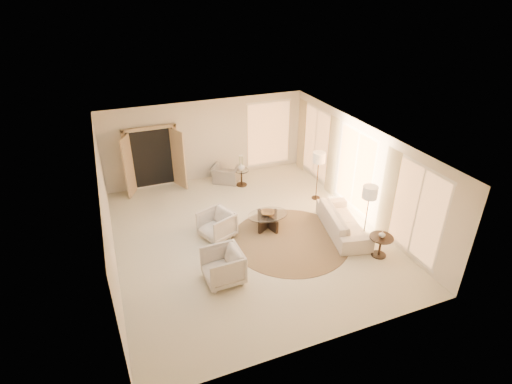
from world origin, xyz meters
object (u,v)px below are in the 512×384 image
object	(u,v)px
armchair_right	(223,265)
end_vase	(382,234)
side_table	(241,176)
side_vase	(241,167)
sofa	(343,222)
floor_lamp_far	(370,195)
coffee_table	(268,219)
bowl	(268,213)
floor_lamp_near	(319,160)
armchair_left	(217,223)
accent_chair	(226,172)
end_table	(381,243)

from	to	relation	value
armchair_right	end_vase	xyz separation A→B (m)	(4.02, -0.56, 0.20)
side_table	side_vase	world-z (taller)	side_vase
sofa	floor_lamp_far	world-z (taller)	floor_lamp_far
coffee_table	bowl	size ratio (longest dim) A/B	4.01
side_table	floor_lamp_far	size ratio (longest dim) A/B	0.35
floor_lamp_near	side_vase	xyz separation A→B (m)	(-1.93, 1.77, -0.67)
armchair_left	side_vase	xyz separation A→B (m)	(1.68, 2.69, 0.27)
armchair_right	bowl	distance (m)	2.53
accent_chair	floor_lamp_far	size ratio (longest dim) A/B	0.56
side_table	accent_chair	bearing A→B (deg)	134.56
armchair_left	side_vase	bearing A→B (deg)	125.90
floor_lamp_far	bowl	distance (m)	2.82
armchair_left	side_vase	size ratio (longest dim) A/B	3.27
armchair_right	armchair_left	bearing A→B (deg)	166.17
end_vase	side_vase	distance (m)	5.41
bowl	floor_lamp_near	bearing A→B (deg)	25.37
floor_lamp_near	end_vase	xyz separation A→B (m)	(0.02, -3.28, -0.71)
sofa	accent_chair	bearing A→B (deg)	38.88
side_table	bowl	xyz separation A→B (m)	(-0.20, -2.78, 0.13)
armchair_right	floor_lamp_far	xyz separation A→B (m)	(4.09, 0.22, 0.93)
accent_chair	end_vase	xyz separation A→B (m)	(2.38, -5.48, 0.26)
end_table	end_vase	world-z (taller)	end_vase
end_table	floor_lamp_far	size ratio (longest dim) A/B	0.37
sofa	side_table	xyz separation A→B (m)	(-1.67, 3.76, 0.01)
side_table	side_vase	distance (m)	0.35
sofa	side_table	size ratio (longest dim) A/B	3.98
end_table	bowl	world-z (taller)	end_table
sofa	end_table	bearing A→B (deg)	-155.34
coffee_table	side_vase	size ratio (longest dim) A/B	5.86
sofa	side_vase	world-z (taller)	side_vase
coffee_table	end_table	distance (m)	3.13
coffee_table	end_table	world-z (taller)	end_table
coffee_table	side_vase	distance (m)	2.82
armchair_right	bowl	size ratio (longest dim) A/B	2.37
accent_chair	armchair_right	bearing A→B (deg)	105.36
sofa	end_vase	xyz separation A→B (m)	(0.28, -1.29, 0.32)
accent_chair	end_vase	size ratio (longest dim) A/B	5.26
accent_chair	side_table	world-z (taller)	accent_chair
accent_chair	end_table	distance (m)	5.97
side_vase	floor_lamp_far	bearing A→B (deg)	-64.65
armchair_left	side_table	size ratio (longest dim) A/B	1.48
bowl	side_vase	world-z (taller)	side_vase
armchair_left	end_table	xyz separation A→B (m)	(3.63, -2.36, -0.03)
floor_lamp_far	floor_lamp_near	bearing A→B (deg)	92.04
sofa	floor_lamp_far	xyz separation A→B (m)	(0.35, -0.51, 1.04)
floor_lamp_far	end_vase	xyz separation A→B (m)	(-0.07, -0.78, -0.72)
sofa	armchair_left	bearing A→B (deg)	84.66
side_vase	sofa	bearing A→B (deg)	-66.02
floor_lamp_far	side_vase	size ratio (longest dim) A/B	6.25
armchair_left	coffee_table	world-z (taller)	armchair_left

